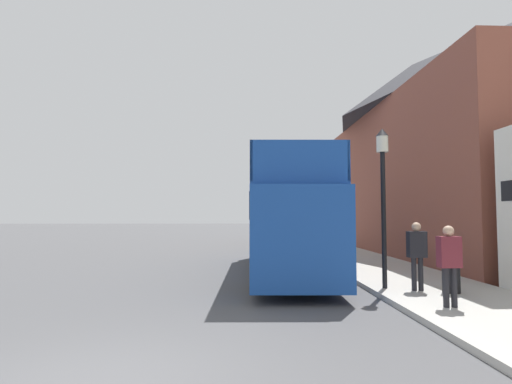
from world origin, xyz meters
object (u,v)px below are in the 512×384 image
Objects in this scene: lamp_post_second at (331,183)px; lamp_post_third at (305,190)px; pedestrian_second at (449,258)px; litter_bin at (451,272)px; parked_car_ahead_of_bus at (282,240)px; pedestrian_third at (417,249)px; lamp_post_nearest at (383,177)px; tour_bus at (285,223)px.

lamp_post_second is 0.97× the size of lamp_post_third.
litter_bin is (0.89, 1.61, -0.53)m from pedestrian_second.
lamp_post_third is at bearing 46.08° from parked_car_ahead_of_bus.
lamp_post_third reaches higher than lamp_post_second.
pedestrian_third is 2.16m from lamp_post_nearest.
lamp_post_nearest is at bearing 154.91° from litter_bin.
pedestrian_second is at bearing -94.06° from pedestrian_third.
pedestrian_second is 0.34× the size of lamp_post_third.
pedestrian_third is at bearing -28.09° from lamp_post_nearest.
lamp_post_second reaches higher than parked_car_ahead_of_bus.
litter_bin is at bearing -21.99° from pedestrian_third.
pedestrian_second is at bearing -82.03° from parked_car_ahead_of_bus.
pedestrian_second is 1.74× the size of litter_bin.
tour_bus is 10.61× the size of litter_bin.
litter_bin is at bearing -48.28° from tour_bus.
lamp_post_third is (-0.45, 16.60, 2.50)m from pedestrian_second.
lamp_post_nearest is 0.87× the size of lamp_post_second.
parked_car_ahead_of_bus is at bearing 86.87° from tour_bus.
tour_bus reaches higher than litter_bin.
pedestrian_second is at bearing -88.45° from lamp_post_third.
lamp_post_third reaches higher than pedestrian_third.
lamp_post_second is at bearing 54.58° from tour_bus.
pedestrian_third reaches higher than litter_bin.
parked_car_ahead_of_bus is at bearing 97.05° from lamp_post_nearest.
parked_car_ahead_of_bus is at bearing 107.78° from lamp_post_second.
lamp_post_nearest reaches higher than tour_bus.
pedestrian_second is 0.40× the size of lamp_post_nearest.
pedestrian_third is 0.36× the size of lamp_post_second.
lamp_post_third is (-0.58, 14.69, 2.48)m from pedestrian_third.
parked_car_ahead_of_bus is at bearing -133.62° from lamp_post_third.
lamp_post_nearest reaches higher than litter_bin.
lamp_post_third is at bearing 92.28° from pedestrian_third.
tour_bus is at bearing -127.41° from lamp_post_second.
litter_bin is (1.49, -0.70, -2.54)m from lamp_post_nearest.
lamp_post_third reaches higher than pedestrian_second.
litter_bin is at bearing 61.10° from pedestrian_second.
pedestrian_second is 1.91m from pedestrian_third.
lamp_post_second is (0.17, 7.15, 0.40)m from lamp_post_nearest.
lamp_post_nearest is at bearing -83.24° from parked_car_ahead_of_bus.
litter_bin is at bearing -80.46° from lamp_post_second.
tour_bus is 2.07× the size of lamp_post_third.
lamp_post_third reaches higher than tour_bus.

